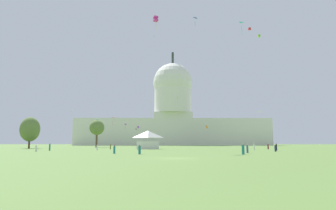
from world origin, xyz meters
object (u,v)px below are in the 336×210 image
(tree_west_far, at_px, (97,128))
(person_black_lawn_far_right, at_px, (276,147))
(kite_magenta_mid, at_px, (156,19))
(person_white_aisle_center, at_px, (36,148))
(person_teal_back_left, at_px, (243,150))
(kite_lime_high, at_px, (259,36))
(person_denim_lawn_far_left, at_px, (247,149))
(kite_violet_low, at_px, (125,124))
(kite_turquoise_low, at_px, (97,121))
(kite_pink_low, at_px, (112,119))
(kite_red_high, at_px, (250,29))
(person_olive_near_tent, at_px, (110,147))
(person_teal_mid_center, at_px, (50,147))
(kite_violet_low_b, at_px, (138,127))
(person_white_front_left, at_px, (254,147))
(kite_black_low, at_px, (136,129))
(kite_yellow_low, at_px, (152,103))
(person_purple_front_right, at_px, (115,147))
(kite_blue_high, at_px, (196,18))
(kite_gold_mid, at_px, (178,98))
(event_tent, at_px, (148,140))
(kite_cyan_high, at_px, (240,25))
(person_white_deep_crowd, at_px, (97,147))
(person_teal_mid_right, at_px, (114,150))
(kite_white_low, at_px, (72,111))
(kite_white_low_b, at_px, (259,113))
(capitol_building, at_px, (173,114))
(person_navy_back_center, at_px, (275,148))
(person_maroon_edge_east, at_px, (268,147))
(kite_green_high, at_px, (154,36))
(kite_orange_low, at_px, (207,127))

(tree_west_far, relative_size, person_black_lawn_far_right, 6.54)
(kite_magenta_mid, bearing_deg, person_white_aisle_center, -113.23)
(person_teal_back_left, distance_m, kite_lime_high, 86.95)
(person_denim_lawn_far_left, xyz_separation_m, kite_magenta_mid, (-17.59, 8.96, 29.39))
(kite_violet_low, xyz_separation_m, kite_turquoise_low, (-6.53, -56.81, -1.94))
(kite_pink_low, relative_size, kite_turquoise_low, 1.11)
(tree_west_far, xyz_separation_m, kite_red_high, (69.74, 8.66, 48.07))
(kite_violet_low, bearing_deg, person_denim_lawn_far_left, 154.31)
(person_olive_near_tent, distance_m, kite_turquoise_low, 59.48)
(person_teal_mid_center, bearing_deg, kite_violet_low_b, 47.95)
(person_white_front_left, height_order, person_black_lawn_far_right, person_white_front_left)
(kite_magenta_mid, bearing_deg, kite_black_low, 165.55)
(kite_red_high, height_order, kite_yellow_low, kite_red_high)
(kite_violet_low, height_order, kite_pink_low, kite_violet_low)
(person_teal_mid_center, bearing_deg, person_denim_lawn_far_left, -54.69)
(kite_black_low, bearing_deg, person_purple_front_right, -171.66)
(kite_blue_high, bearing_deg, kite_gold_mid, 53.52)
(tree_west_far, height_order, person_olive_near_tent, tree_west_far)
(event_tent, bearing_deg, kite_cyan_high, -0.02)
(kite_blue_high, relative_size, kite_magenta_mid, 0.99)
(person_white_deep_crowd, xyz_separation_m, kite_red_high, (58.82, 56.03, 55.67))
(person_teal_mid_center, bearing_deg, person_teal_mid_right, -80.02)
(kite_white_low, bearing_deg, person_teal_mid_center, -149.40)
(person_teal_mid_center, xyz_separation_m, person_teal_back_left, (40.51, -24.15, -0.02))
(person_teal_back_left, height_order, kite_blue_high, kite_blue_high)
(person_denim_lawn_far_left, bearing_deg, tree_west_far, -153.02)
(kite_blue_high, height_order, kite_white_low_b, kite_blue_high)
(capitol_building, height_order, person_purple_front_right, capitol_building)
(person_black_lawn_far_right, bearing_deg, person_denim_lawn_far_left, -88.95)
(capitol_building, relative_size, kite_white_low, 44.04)
(tree_west_far, bearing_deg, kite_violet_low_b, 68.62)
(person_white_deep_crowd, distance_m, person_navy_back_center, 44.17)
(person_teal_back_left, bearing_deg, person_teal_mid_right, 134.17)
(event_tent, xyz_separation_m, person_black_lawn_far_right, (32.82, -17.30, -2.04))
(person_denim_lawn_far_left, bearing_deg, person_maroon_edge_east, 149.16)
(person_teal_back_left, xyz_separation_m, kite_pink_low, (-30.99, 55.54, 9.59))
(kite_green_high, xyz_separation_m, kite_white_low_b, (34.97, -44.06, -41.41))
(kite_cyan_high, relative_size, kite_black_low, 3.13)
(person_white_deep_crowd, bearing_deg, kite_orange_low, -1.16)
(person_teal_mid_right, bearing_deg, person_navy_back_center, 11.75)
(capitol_building, height_order, kite_white_low_b, capitol_building)
(kite_lime_high, distance_m, kite_violet_low_b, 78.98)
(person_purple_front_right, height_order, kite_red_high, kite_red_high)
(person_denim_lawn_far_left, relative_size, kite_cyan_high, 0.44)
(tree_west_far, height_order, kite_gold_mid, kite_gold_mid)
(kite_orange_low, bearing_deg, kite_pink_low, -124.58)
(person_purple_front_right, height_order, kite_magenta_mid, kite_magenta_mid)
(person_olive_near_tent, bearing_deg, kite_orange_low, 39.53)
(tree_west_far, xyz_separation_m, person_navy_back_center, (52.69, -61.68, -7.61))
(kite_green_high, relative_size, kite_turquoise_low, 0.93)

